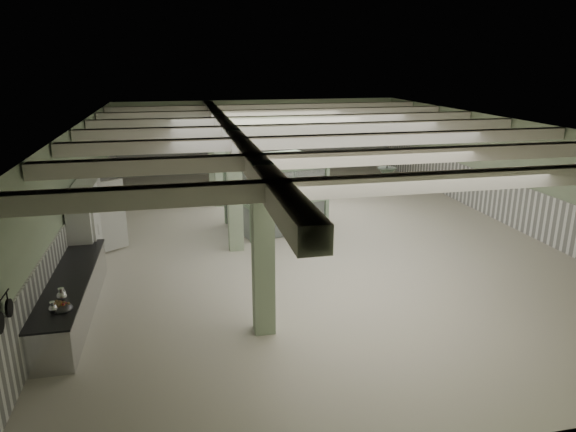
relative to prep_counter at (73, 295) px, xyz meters
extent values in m
plane|color=silver|center=(6.54, 4.39, -0.46)|extent=(20.00, 20.00, 0.00)
cube|color=white|center=(6.54, 4.39, 3.14)|extent=(14.00, 20.00, 0.02)
cube|color=#9EB38F|center=(6.54, 14.39, 1.34)|extent=(14.00, 0.02, 3.60)
cube|color=#9EB38F|center=(6.54, -5.61, 1.34)|extent=(14.00, 0.02, 3.60)
cube|color=#9EB38F|center=(-0.46, 4.39, 1.34)|extent=(0.02, 20.00, 3.60)
cube|color=#9EB38F|center=(13.54, 4.39, 1.34)|extent=(0.02, 20.00, 3.60)
cube|color=white|center=(-0.43, 4.39, 0.29)|extent=(0.05, 19.90, 1.50)
cube|color=white|center=(13.52, 4.39, 0.29)|extent=(0.05, 19.90, 1.50)
cube|color=white|center=(6.54, 14.36, 0.29)|extent=(13.90, 0.05, 1.50)
cube|color=silver|center=(4.04, 4.39, 2.92)|extent=(0.45, 19.90, 0.40)
cube|color=silver|center=(6.54, -3.11, 2.96)|extent=(13.90, 0.35, 0.32)
cube|color=silver|center=(6.54, -0.61, 2.96)|extent=(13.90, 0.35, 0.32)
cube|color=silver|center=(6.54, 1.89, 2.96)|extent=(13.90, 0.35, 0.32)
cube|color=silver|center=(6.54, 4.39, 2.96)|extent=(13.90, 0.35, 0.32)
cube|color=silver|center=(6.54, 6.89, 2.96)|extent=(13.90, 0.35, 0.32)
cube|color=silver|center=(6.54, 9.39, 2.96)|extent=(13.90, 0.35, 0.32)
cube|color=silver|center=(6.54, 11.89, 2.96)|extent=(13.90, 0.35, 0.32)
cube|color=#A6BD98|center=(4.04, -1.61, 1.34)|extent=(0.42, 0.42, 3.60)
cube|color=#A6BD98|center=(4.04, 3.39, 1.34)|extent=(0.42, 0.42, 3.60)
cube|color=#A6BD98|center=(4.04, 8.39, 1.34)|extent=(0.42, 0.42, 3.60)
cube|color=#A6BD98|center=(4.04, 12.39, 1.34)|extent=(0.42, 0.42, 3.60)
cone|color=#2B3A2C|center=(7.04, -0.61, 2.59)|extent=(0.44, 0.44, 0.22)
cone|color=#2B3A2C|center=(7.04, 4.89, 2.59)|extent=(0.44, 0.44, 0.22)
cone|color=#2B3A2C|center=(7.04, 9.89, 2.59)|extent=(0.44, 0.44, 0.22)
cube|color=silver|center=(0.00, 0.00, -0.02)|extent=(0.82, 4.89, 0.88)
cube|color=black|center=(0.00, 0.00, 0.43)|extent=(0.86, 4.93, 0.04)
cylinder|color=#B2B2B7|center=(0.13, -1.62, 0.48)|extent=(0.26, 0.26, 0.09)
cylinder|color=black|center=(-0.34, -2.88, 1.17)|extent=(0.04, 0.31, 0.31)
cube|color=silver|center=(-0.11, 3.28, 0.64)|extent=(0.60, 2.40, 2.20)
cube|color=silver|center=(0.22, 2.73, 0.64)|extent=(0.06, 0.90, 2.10)
cube|color=silver|center=(0.34, 3.93, 0.64)|extent=(0.77, 0.56, 2.10)
cube|color=silver|center=(0.26, 2.73, 0.64)|extent=(0.02, 0.05, 0.30)
cube|color=silver|center=(0.26, 3.83, 0.64)|extent=(0.02, 0.05, 0.30)
cube|color=gray|center=(4.59, 3.84, 0.66)|extent=(0.15, 0.15, 2.25)
cube|color=gray|center=(4.02, 6.01, 0.66)|extent=(0.15, 0.15, 2.25)
cube|color=gray|center=(7.20, 4.53, 0.66)|extent=(0.15, 0.15, 2.25)
cube|color=gray|center=(6.62, 6.70, 0.66)|extent=(0.15, 0.15, 2.25)
cube|color=gray|center=(5.61, 5.27, 1.84)|extent=(3.49, 3.17, 0.12)
cube|color=silver|center=(5.90, 4.18, 0.09)|extent=(2.43, 0.70, 1.05)
cube|color=silver|center=(5.90, 4.18, 1.32)|extent=(2.43, 0.70, 1.22)
cube|color=silver|center=(5.32, 6.35, 0.09)|extent=(2.43, 0.70, 1.05)
cube|color=silver|center=(5.32, 6.35, 1.32)|extent=(2.43, 0.70, 1.22)
cube|color=silver|center=(4.31, 4.92, 0.09)|extent=(0.58, 1.99, 1.05)
cube|color=silver|center=(4.31, 4.92, 1.32)|extent=(0.58, 1.99, 1.22)
cube|color=silver|center=(6.91, 5.61, 0.09)|extent=(0.58, 1.99, 1.05)
cube|color=silver|center=(6.91, 5.61, 1.32)|extent=(0.58, 1.99, 1.22)
cube|color=#5A5A4B|center=(7.14, 5.08, 0.24)|extent=(0.57, 0.72, 1.40)
camera|label=1|loc=(2.48, -11.17, 5.01)|focal=32.00mm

